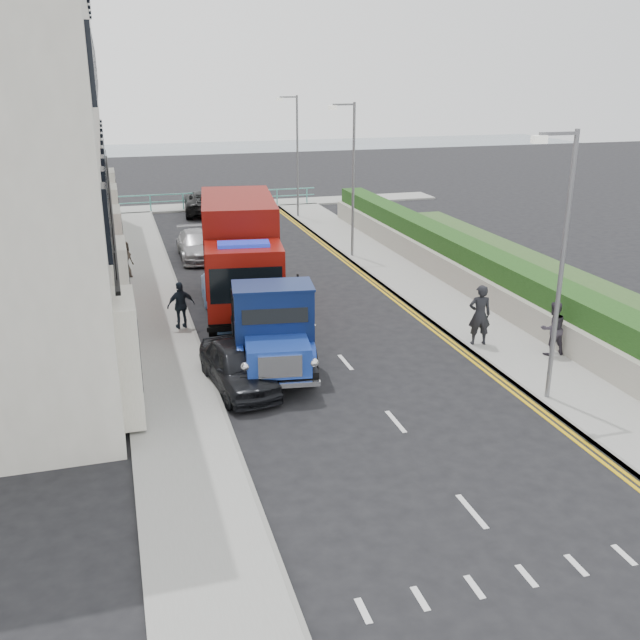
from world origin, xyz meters
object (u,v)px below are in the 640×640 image
at_px(bedford_lorry, 273,333).
at_px(lamp_mid, 351,172).
at_px(red_lorry, 240,251).
at_px(lamp_near, 559,254).
at_px(lamp_far, 295,150).
at_px(parked_car_front, 238,366).
at_px(pedestrian_east_near, 480,315).

bearing_deg(bedford_lorry, lamp_mid, 70.10).
bearing_deg(red_lorry, lamp_mid, 50.45).
relative_size(lamp_near, red_lorry, 0.90).
relative_size(bedford_lorry, red_lorry, 0.75).
distance_m(lamp_mid, red_lorry, 8.63).
height_order(lamp_far, bedford_lorry, lamp_far).
height_order(bedford_lorry, parked_car_front, bedford_lorry).
distance_m(lamp_mid, parked_car_front, 15.30).
xyz_separation_m(red_lorry, parked_car_front, (-1.40, -7.15, -1.45)).
bearing_deg(pedestrian_east_near, bedford_lorry, 13.19).
xyz_separation_m(bedford_lorry, pedestrian_east_near, (6.62, 0.09, -0.13)).
height_order(lamp_near, lamp_mid, same).
bearing_deg(lamp_far, lamp_near, -90.00).
height_order(lamp_mid, pedestrian_east_near, lamp_mid).
bearing_deg(pedestrian_east_near, red_lorry, -32.06).
distance_m(lamp_mid, bedford_lorry, 13.95).
height_order(parked_car_front, pedestrian_east_near, pedestrian_east_near).
bearing_deg(lamp_near, parked_car_front, 157.55).
bearing_deg(lamp_far, bedford_lorry, -106.15).
distance_m(lamp_near, red_lorry, 12.13).
xyz_separation_m(bedford_lorry, parked_car_front, (-1.16, -0.79, -0.58)).
height_order(lamp_near, red_lorry, lamp_near).
bearing_deg(bedford_lorry, pedestrian_east_near, 8.76).
height_order(red_lorry, pedestrian_east_near, red_lorry).
distance_m(lamp_far, pedestrian_east_near, 22.19).
relative_size(lamp_mid, red_lorry, 0.90).
bearing_deg(lamp_mid, pedestrian_east_near, -88.94).
bearing_deg(lamp_near, red_lorry, 120.96).
height_order(lamp_near, parked_car_front, lamp_near).
relative_size(bedford_lorry, parked_car_front, 1.55).
xyz_separation_m(lamp_far, pedestrian_east_near, (0.22, -22.00, -2.91)).
relative_size(lamp_mid, bedford_lorry, 1.21).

